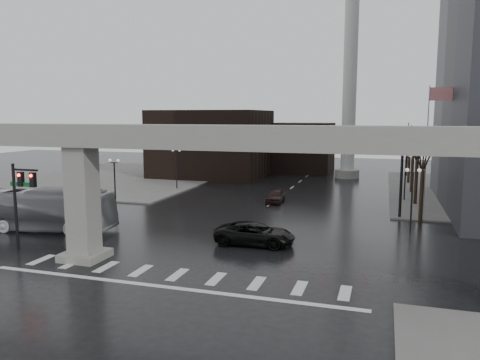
% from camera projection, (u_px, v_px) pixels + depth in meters
% --- Properties ---
extents(ground, '(160.00, 160.00, 0.00)m').
position_uv_depth(ground, '(184.00, 269.00, 28.26)').
color(ground, black).
rests_on(ground, ground).
extents(sidewalk_nw, '(28.00, 36.00, 0.15)m').
position_uv_depth(sidewalk_nw, '(123.00, 177.00, 69.95)').
color(sidewalk_nw, slate).
rests_on(sidewalk_nw, ground).
extents(elevated_guideway, '(48.00, 2.60, 8.70)m').
position_uv_depth(elevated_guideway, '(203.00, 157.00, 26.95)').
color(elevated_guideway, gray).
rests_on(elevated_guideway, ground).
extents(building_far_left, '(16.00, 14.00, 10.00)m').
position_uv_depth(building_far_left, '(212.00, 143.00, 71.43)').
color(building_far_left, black).
rests_on(building_far_left, ground).
extents(building_far_mid, '(10.00, 10.00, 8.00)m').
position_uv_depth(building_far_mid, '(301.00, 147.00, 77.49)').
color(building_far_mid, black).
rests_on(building_far_mid, ground).
extents(smokestack, '(3.60, 3.60, 30.00)m').
position_uv_depth(smokestack, '(350.00, 87.00, 68.18)').
color(smokestack, beige).
rests_on(smokestack, ground).
extents(signal_mast_arm, '(12.12, 0.43, 8.00)m').
position_uv_depth(signal_mast_arm, '(358.00, 153.00, 42.60)').
color(signal_mast_arm, black).
rests_on(signal_mast_arm, ground).
extents(signal_left_pole, '(2.30, 0.30, 6.00)m').
position_uv_depth(signal_left_pole, '(21.00, 192.00, 31.78)').
color(signal_left_pole, black).
rests_on(signal_left_pole, ground).
extents(flagpole_assembly, '(2.06, 0.12, 12.00)m').
position_uv_depth(flagpole_assembly, '(430.00, 134.00, 43.55)').
color(flagpole_assembly, silver).
rests_on(flagpole_assembly, ground).
extents(lamp_right_0, '(1.22, 0.32, 5.11)m').
position_uv_depth(lamp_right_0, '(412.00, 189.00, 37.06)').
color(lamp_right_0, black).
rests_on(lamp_right_0, ground).
extents(lamp_right_1, '(1.22, 0.32, 5.11)m').
position_uv_depth(lamp_right_1, '(406.00, 169.00, 50.30)').
color(lamp_right_1, black).
rests_on(lamp_right_1, ground).
extents(lamp_right_2, '(1.22, 0.32, 5.11)m').
position_uv_depth(lamp_right_2, '(402.00, 158.00, 63.55)').
color(lamp_right_2, black).
rests_on(lamp_right_2, ground).
extents(lamp_left_0, '(1.22, 0.32, 5.11)m').
position_uv_depth(lamp_left_0, '(115.00, 176.00, 45.00)').
color(lamp_left_0, black).
rests_on(lamp_left_0, ground).
extents(lamp_left_1, '(1.22, 0.32, 5.11)m').
position_uv_depth(lamp_left_1, '(176.00, 162.00, 58.25)').
color(lamp_left_1, black).
rests_on(lamp_left_1, ground).
extents(lamp_left_2, '(1.22, 0.32, 5.11)m').
position_uv_depth(lamp_left_2, '(215.00, 153.00, 71.49)').
color(lamp_left_2, black).
rests_on(lamp_left_2, ground).
extents(tree_right_0, '(1.09, 1.58, 7.50)m').
position_uv_depth(tree_right_0, '(422.00, 190.00, 40.65)').
color(tree_right_0, black).
rests_on(tree_right_0, ground).
extents(tree_right_1, '(1.09, 1.61, 7.67)m').
position_uv_depth(tree_right_1, '(417.00, 178.00, 48.21)').
color(tree_right_1, black).
rests_on(tree_right_1, ground).
extents(tree_right_2, '(1.10, 1.63, 7.85)m').
position_uv_depth(tree_right_2, '(413.00, 169.00, 55.77)').
color(tree_right_2, black).
rests_on(tree_right_2, ground).
extents(tree_right_3, '(1.11, 1.66, 8.02)m').
position_uv_depth(tree_right_3, '(409.00, 162.00, 63.33)').
color(tree_right_3, black).
rests_on(tree_right_3, ground).
extents(tree_right_4, '(1.12, 1.69, 8.19)m').
position_uv_depth(tree_right_4, '(407.00, 157.00, 70.88)').
color(tree_right_4, black).
rests_on(tree_right_4, ground).
extents(pickup_truck, '(5.86, 2.83, 1.61)m').
position_uv_depth(pickup_truck, '(255.00, 234.00, 33.58)').
color(pickup_truck, black).
rests_on(pickup_truck, ground).
extents(city_bus, '(12.54, 4.65, 3.41)m').
position_uv_depth(city_bus, '(40.00, 210.00, 37.70)').
color(city_bus, '#A2A2A6').
rests_on(city_bus, ground).
extents(far_car, '(1.81, 4.13, 1.38)m').
position_uv_depth(far_car, '(275.00, 196.00, 49.95)').
color(far_car, black).
rests_on(far_car, ground).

